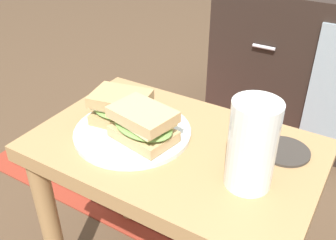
% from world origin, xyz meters
% --- Properties ---
extents(side_table, '(0.56, 0.36, 0.46)m').
position_xyz_m(side_table, '(0.00, 0.00, 0.37)').
color(side_table, '#A37A4C').
rests_on(side_table, ground).
extents(area_rug, '(0.98, 0.60, 0.01)m').
position_xyz_m(area_rug, '(-0.37, 0.37, 0.00)').
color(area_rug, maroon).
rests_on(area_rug, ground).
extents(plate, '(0.24, 0.24, 0.01)m').
position_xyz_m(plate, '(-0.09, -0.02, 0.47)').
color(plate, silver).
rests_on(plate, side_table).
extents(sandwich_front, '(0.14, 0.11, 0.07)m').
position_xyz_m(sandwich_front, '(-0.13, -0.00, 0.50)').
color(sandwich_front, tan).
rests_on(sandwich_front, plate).
extents(sandwich_back, '(0.14, 0.11, 0.07)m').
position_xyz_m(sandwich_back, '(-0.05, -0.03, 0.50)').
color(sandwich_back, tan).
rests_on(sandwich_back, plate).
extents(beer_glass, '(0.08, 0.08, 0.16)m').
position_xyz_m(beer_glass, '(0.16, -0.03, 0.54)').
color(beer_glass, silver).
rests_on(beer_glass, side_table).
extents(coaster, '(0.10, 0.10, 0.01)m').
position_xyz_m(coaster, '(0.19, 0.08, 0.46)').
color(coaster, '#332D28').
rests_on(coaster, side_table).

